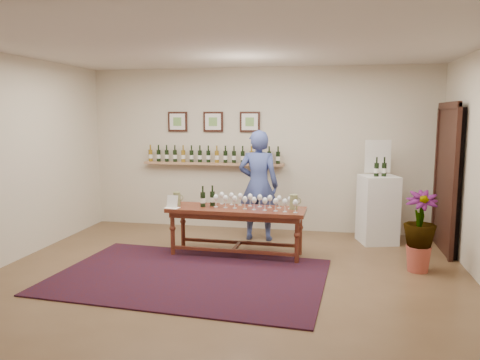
% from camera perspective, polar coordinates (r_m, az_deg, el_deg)
% --- Properties ---
extents(ground, '(6.00, 6.00, 0.00)m').
position_cam_1_polar(ground, '(5.99, -1.48, -11.54)').
color(ground, brown).
rests_on(ground, ground).
extents(room_shell, '(6.00, 6.00, 6.00)m').
position_cam_1_polar(room_shell, '(7.47, 17.71, 0.82)').
color(room_shell, beige).
rests_on(room_shell, ground).
extents(rug, '(3.45, 2.43, 0.02)m').
position_cam_1_polar(rug, '(5.96, -6.18, -11.59)').
color(rug, '#3F0E0B').
rests_on(rug, ground).
extents(tasting_table, '(1.96, 0.67, 0.69)m').
position_cam_1_polar(tasting_table, '(6.66, -0.43, -4.29)').
color(tasting_table, '#481612').
rests_on(tasting_table, ground).
extents(table_glasses, '(1.39, 0.53, 0.19)m').
position_cam_1_polar(table_glasses, '(6.63, 1.51, -2.61)').
color(table_glasses, white).
rests_on(table_glasses, tasting_table).
extents(table_bottles, '(0.30, 0.18, 0.31)m').
position_cam_1_polar(table_bottles, '(6.74, -3.97, -1.91)').
color(table_bottles, black).
rests_on(table_bottles, tasting_table).
extents(pitcher_left, '(0.14, 0.14, 0.20)m').
position_cam_1_polar(pitcher_left, '(6.87, -7.70, -2.27)').
color(pitcher_left, olive).
rests_on(pitcher_left, tasting_table).
extents(pitcher_right, '(0.15, 0.15, 0.21)m').
position_cam_1_polar(pitcher_right, '(6.56, 6.55, -2.68)').
color(pitcher_right, olive).
rests_on(pitcher_right, tasting_table).
extents(menu_card, '(0.22, 0.18, 0.18)m').
position_cam_1_polar(menu_card, '(6.70, -8.26, -2.61)').
color(menu_card, white).
rests_on(menu_card, tasting_table).
extents(display_pedestal, '(0.65, 0.65, 1.06)m').
position_cam_1_polar(display_pedestal, '(7.64, 16.45, -3.45)').
color(display_pedestal, white).
rests_on(display_pedestal, ground).
extents(pedestal_bottles, '(0.28, 0.14, 0.27)m').
position_cam_1_polar(pedestal_bottles, '(7.46, 16.74, 1.46)').
color(pedestal_bottles, black).
rests_on(pedestal_bottles, display_pedestal).
extents(info_sign, '(0.41, 0.13, 0.57)m').
position_cam_1_polar(info_sign, '(7.72, 16.46, 2.79)').
color(info_sign, white).
rests_on(info_sign, display_pedestal).
extents(potted_plant, '(0.51, 0.51, 0.90)m').
position_cam_1_polar(potted_plant, '(6.40, 21.05, -5.86)').
color(potted_plant, '#A44536').
rests_on(potted_plant, ground).
extents(person, '(0.65, 0.43, 1.76)m').
position_cam_1_polar(person, '(7.46, 2.27, -0.67)').
color(person, '#394888').
rests_on(person, ground).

